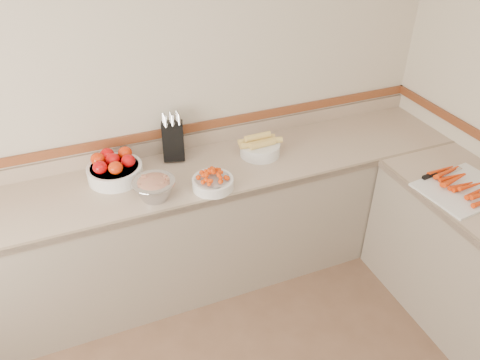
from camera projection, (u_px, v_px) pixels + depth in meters
name	position (u px, v px, depth m)	size (l,w,h in m)	color
back_wall	(151.00, 99.00, 2.97)	(4.00, 4.00, 0.00)	beige
counter_back	(175.00, 232.00, 3.20)	(4.00, 0.65, 1.08)	tan
knife_block	(173.00, 140.00, 3.07)	(0.18, 0.20, 0.33)	black
tomato_bowl	(114.00, 169.00, 2.90)	(0.34, 0.34, 0.17)	white
cherry_tomato_bowl	(213.00, 181.00, 2.83)	(0.25, 0.25, 0.14)	white
corn_bowl	(260.00, 147.00, 3.15)	(0.30, 0.27, 0.16)	white
rhubarb_bowl	(154.00, 187.00, 2.73)	(0.26, 0.26, 0.14)	#B2B2BA
cutting_board	(462.00, 187.00, 2.83)	(0.54, 0.45, 0.07)	white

